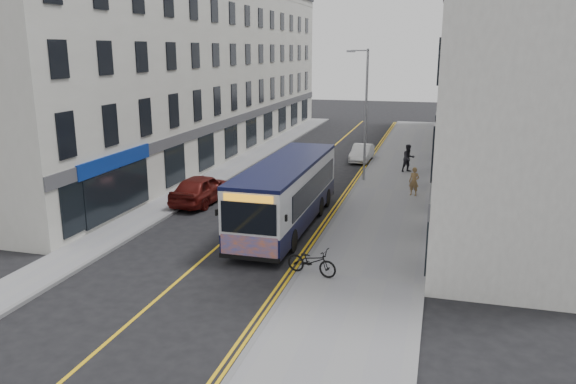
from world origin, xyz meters
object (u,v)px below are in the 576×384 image
Objects in this scene: streetlamp at (365,111)px; pedestrian_far at (408,158)px; car_white at (362,153)px; car_maroon at (202,189)px; pedestrian_near at (414,181)px; city_bus at (287,192)px; bicycle at (312,261)px.

pedestrian_far is at bearing 51.25° from streetlamp.
car_white is (-3.53, 3.37, -0.42)m from pedestrian_far.
car_maroon reaches higher than car_white.
pedestrian_near is 11.60m from car_maroon.
city_bus reaches higher than pedestrian_far.
streetlamp is 1.73× the size of car_maroon.
bicycle is at bearing -86.64° from pedestrian_near.
streetlamp reaches higher than car_white.
car_white is 0.81× the size of car_maroon.
bicycle is 11.44m from car_maroon.
city_bus is 5.49× the size of bicycle.
car_maroon is (-10.82, -4.18, -0.12)m from pedestrian_near.
streetlamp is 5.09× the size of pedestrian_near.
streetlamp is 5.29m from pedestrian_far.
bicycle is at bearing 137.33° from car_maroon.
bicycle is 22.01m from car_white.
pedestrian_near is 0.42× the size of car_white.
car_white is 15.21m from car_maroon.
city_bus reaches higher than bicycle.
car_white is at bearing 99.74° from pedestrian_far.
streetlamp reaches higher than city_bus.
streetlamp is at bearing 14.43° from bicycle.
car_white is at bearing 86.02° from city_bus.
pedestrian_far is 0.49× the size of car_white.
city_bus reaches higher than car_white.
streetlamp is at bearing 154.19° from pedestrian_near.
city_bus is 16.52m from car_white.
city_bus is at bearing 37.12° from bicycle.
city_bus is (-2.11, -9.89, -2.71)m from streetlamp.
pedestrian_near is (2.91, 12.44, 0.28)m from bicycle.
city_bus is 8.79m from pedestrian_near.
city_bus reaches higher than pedestrian_near.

